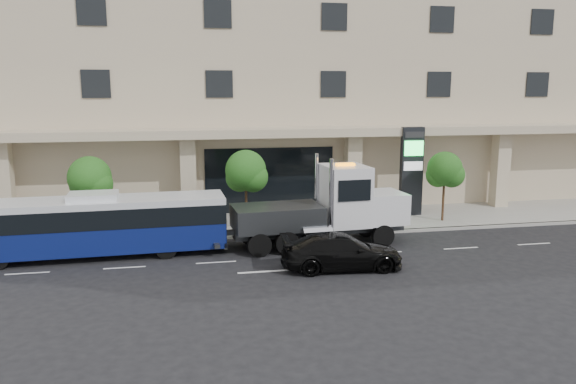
{
  "coord_description": "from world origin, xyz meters",
  "views": [
    {
      "loc": [
        -5.44,
        -26.03,
        7.76
      ],
      "look_at": [
        -0.0,
        2.0,
        2.47
      ],
      "focal_mm": 35.0,
      "sensor_mm": 36.0,
      "label": 1
    }
  ],
  "objects_px": {
    "city_bus": "(95,224)",
    "tow_truck": "(328,209)",
    "black_sedan": "(342,252)",
    "signage_pylon": "(411,171)"
  },
  "relations": [
    {
      "from": "tow_truck",
      "to": "black_sedan",
      "type": "bearing_deg",
      "value": -99.9
    },
    {
      "from": "tow_truck",
      "to": "signage_pylon",
      "type": "height_order",
      "value": "signage_pylon"
    },
    {
      "from": "black_sedan",
      "to": "signage_pylon",
      "type": "bearing_deg",
      "value": -34.38
    },
    {
      "from": "tow_truck",
      "to": "black_sedan",
      "type": "xyz_separation_m",
      "value": [
        -0.38,
        -3.77,
        -1.08
      ]
    },
    {
      "from": "city_bus",
      "to": "tow_truck",
      "type": "distance_m",
      "value": 11.15
    },
    {
      "from": "black_sedan",
      "to": "signage_pylon",
      "type": "xyz_separation_m",
      "value": [
        6.92,
        8.82,
        2.1
      ]
    },
    {
      "from": "city_bus",
      "to": "black_sedan",
      "type": "bearing_deg",
      "value": -21.87
    },
    {
      "from": "tow_truck",
      "to": "signage_pylon",
      "type": "distance_m",
      "value": 8.32
    },
    {
      "from": "city_bus",
      "to": "black_sedan",
      "type": "relative_size",
      "value": 2.28
    },
    {
      "from": "city_bus",
      "to": "signage_pylon",
      "type": "xyz_separation_m",
      "value": [
        17.68,
        4.93,
        1.32
      ]
    }
  ]
}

